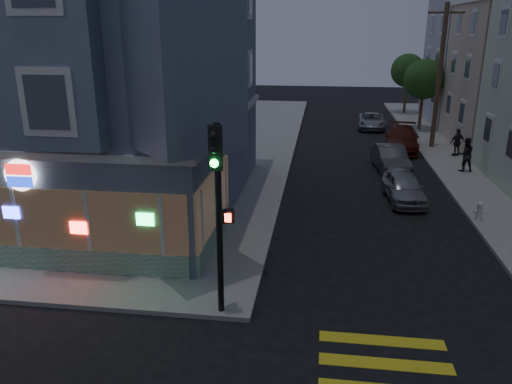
% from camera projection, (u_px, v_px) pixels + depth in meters
% --- Properties ---
extents(ground, '(120.00, 120.00, 0.00)m').
position_uv_depth(ground, '(117.00, 360.00, 12.18)').
color(ground, black).
rests_on(ground, ground).
extents(sidewalk_nw, '(33.00, 42.00, 0.15)m').
position_uv_depth(sidewalk_nw, '(64.00, 140.00, 35.50)').
color(sidewalk_nw, gray).
rests_on(sidewalk_nw, ground).
extents(corner_building, '(14.60, 14.60, 11.40)m').
position_uv_depth(corner_building, '(73.00, 73.00, 21.44)').
color(corner_building, slate).
rests_on(corner_building, sidewalk_nw).
extents(row_house_d, '(12.00, 8.60, 10.50)m').
position_uv_depth(row_house_d, '(511.00, 57.00, 39.99)').
color(row_house_d, '#AAA3B4').
rests_on(row_house_d, sidewalk_ne).
extents(utility_pole, '(2.20, 0.30, 9.00)m').
position_uv_depth(utility_pole, '(439.00, 75.00, 31.72)').
color(utility_pole, '#4C3826').
rests_on(utility_pole, sidewalk_ne).
extents(street_tree_near, '(3.00, 3.00, 5.30)m').
position_uv_depth(street_tree_near, '(424.00, 80.00, 37.61)').
color(street_tree_near, '#4C3826').
rests_on(street_tree_near, sidewalk_ne).
extents(street_tree_far, '(3.00, 3.00, 5.30)m').
position_uv_depth(street_tree_far, '(408.00, 71.00, 45.14)').
color(street_tree_far, '#4C3826').
rests_on(street_tree_far, sidewalk_ne).
extents(pedestrian_a, '(0.97, 0.79, 1.87)m').
position_uv_depth(pedestrian_a, '(465.00, 155.00, 27.24)').
color(pedestrian_a, black).
rests_on(pedestrian_a, sidewalk_ne).
extents(pedestrian_b, '(1.07, 0.76, 1.68)m').
position_uv_depth(pedestrian_b, '(457.00, 142.00, 30.56)').
color(pedestrian_b, '#26232C').
rests_on(pedestrian_b, sidewalk_ne).
extents(parked_car_a, '(1.83, 3.98, 1.32)m').
position_uv_depth(parked_car_a, '(404.00, 188.00, 23.05)').
color(parked_car_a, '#929499').
rests_on(parked_car_a, ground).
extents(parked_car_b, '(1.92, 4.43, 1.42)m').
position_uv_depth(parked_car_b, '(390.00, 159.00, 27.92)').
color(parked_car_b, '#3D4043').
rests_on(parked_car_b, ground).
extents(parked_car_c, '(2.78, 5.42, 1.51)m').
position_uv_depth(parked_car_c, '(402.00, 139.00, 32.63)').
color(parked_car_c, '#531B12').
rests_on(parked_car_c, ground).
extents(parked_car_d, '(2.28, 4.52, 1.23)m').
position_uv_depth(parked_car_d, '(372.00, 121.00, 39.58)').
color(parked_car_d, gray).
rests_on(parked_car_d, ground).
extents(traffic_signal, '(0.67, 0.60, 5.32)m').
position_uv_depth(traffic_signal, '(218.00, 190.00, 12.77)').
color(traffic_signal, black).
rests_on(traffic_signal, sidewalk_nw).
extents(fire_hydrant, '(0.45, 0.26, 0.78)m').
position_uv_depth(fire_hydrant, '(480.00, 210.00, 20.49)').
color(fire_hydrant, silver).
rests_on(fire_hydrant, sidewalk_ne).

